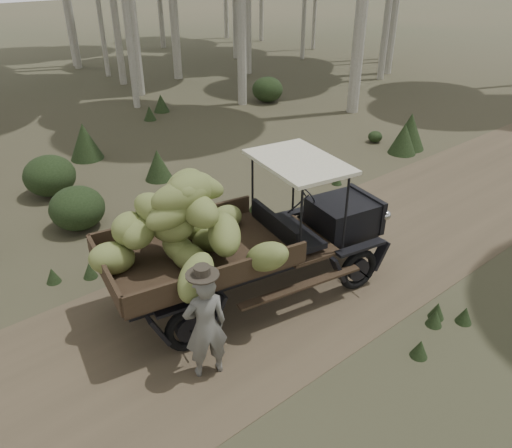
% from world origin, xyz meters
% --- Properties ---
extents(ground, '(120.00, 120.00, 0.00)m').
position_xyz_m(ground, '(0.00, 0.00, 0.00)').
color(ground, '#473D2B').
rests_on(ground, ground).
extents(dirt_track, '(70.00, 4.00, 0.01)m').
position_xyz_m(dirt_track, '(0.00, 0.00, 0.00)').
color(dirt_track, brown).
rests_on(dirt_track, ground).
extents(banana_truck, '(5.38, 2.80, 2.64)m').
position_xyz_m(banana_truck, '(-1.75, 0.31, 1.49)').
color(banana_truck, black).
rests_on(banana_truck, ground).
extents(farmer, '(0.71, 0.58, 1.83)m').
position_xyz_m(farmer, '(-2.85, -0.89, 0.87)').
color(farmer, '#626059').
rests_on(farmer, ground).
extents(undergrowth, '(22.46, 22.98, 1.36)m').
position_xyz_m(undergrowth, '(-0.97, -0.10, 0.52)').
color(undergrowth, '#233319').
rests_on(undergrowth, ground).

